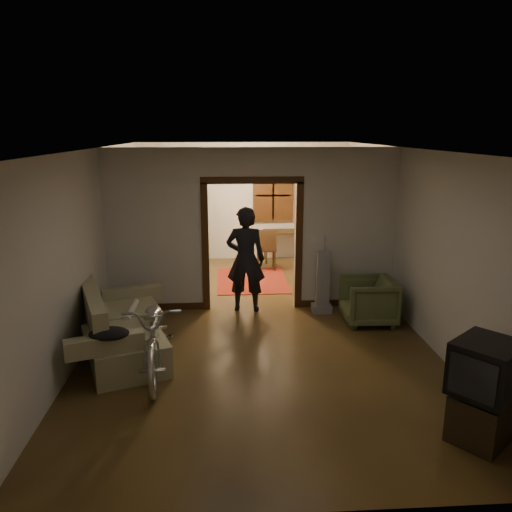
{
  "coord_description": "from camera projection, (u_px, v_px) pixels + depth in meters",
  "views": [
    {
      "loc": [
        -0.47,
        -7.69,
        3.07
      ],
      "look_at": [
        0.0,
        -0.3,
        1.2
      ],
      "focal_mm": 35.0,
      "sensor_mm": 36.0,
      "label": 1
    }
  ],
  "objects": [
    {
      "name": "wall_left",
      "position": [
        94.0,
        241.0,
        7.72
      ],
      "size": [
        0.02,
        8.5,
        2.8
      ],
      "primitive_type": "cube",
      "color": "beige",
      "rests_on": "floor"
    },
    {
      "name": "wall_right",
      "position": [
        409.0,
        237.0,
        8.03
      ],
      "size": [
        0.02,
        8.5,
        2.8
      ],
      "primitive_type": "cube",
      "color": "beige",
      "rests_on": "floor"
    },
    {
      "name": "vacuum",
      "position": [
        322.0,
        282.0,
        8.55
      ],
      "size": [
        0.39,
        0.35,
        1.08
      ],
      "primitive_type": "cube",
      "rotation": [
        0.0,
        0.0,
        0.29
      ],
      "color": "gray",
      "rests_on": "floor"
    },
    {
      "name": "tv_stand",
      "position": [
        480.0,
        418.0,
        5.03
      ],
      "size": [
        0.74,
        0.73,
        0.5
      ],
      "primitive_type": "cube",
      "rotation": [
        0.0,
        0.0,
        0.69
      ],
      "color": "black",
      "rests_on": "floor"
    },
    {
      "name": "desk",
      "position": [
        284.0,
        246.0,
        11.97
      ],
      "size": [
        1.07,
        0.72,
        0.73
      ],
      "primitive_type": "cube",
      "rotation": [
        0.0,
        0.0,
        -0.19
      ],
      "color": "black",
      "rests_on": "floor"
    },
    {
      "name": "chandelier",
      "position": [
        247.0,
        167.0,
        10.06
      ],
      "size": [
        0.24,
        0.24,
        0.24
      ],
      "primitive_type": "sphere",
      "color": "#FFE0A5",
      "rests_on": "ceiling"
    },
    {
      "name": "globe",
      "position": [
        183.0,
        181.0,
        11.45
      ],
      "size": [
        0.26,
        0.26,
        0.26
      ],
      "primitive_type": "sphere",
      "color": "#1E5972",
      "rests_on": "locker"
    },
    {
      "name": "oriental_rug",
      "position": [
        252.0,
        280.0,
        10.48
      ],
      "size": [
        1.45,
        1.9,
        0.01
      ],
      "primitive_type": "cube",
      "rotation": [
        0.0,
        0.0,
        0.01
      ],
      "color": "maroon",
      "rests_on": "floor"
    },
    {
      "name": "bicycle",
      "position": [
        155.0,
        334.0,
        6.42
      ],
      "size": [
        0.87,
        2.04,
        1.04
      ],
      "primitive_type": "imported",
      "rotation": [
        0.0,
        0.0,
        0.09
      ],
      "color": "silver",
      "rests_on": "floor"
    },
    {
      "name": "sofa",
      "position": [
        121.0,
        321.0,
        6.97
      ],
      "size": [
        1.6,
        2.28,
        0.96
      ],
      "primitive_type": "cube",
      "rotation": [
        0.0,
        0.0,
        0.35
      ],
      "color": "olive",
      "rests_on": "floor"
    },
    {
      "name": "rolled_paper",
      "position": [
        132.0,
        310.0,
        7.25
      ],
      "size": [
        0.09,
        0.75,
        0.09
      ],
      "primitive_type": "cylinder",
      "rotation": [
        1.57,
        0.0,
        0.0
      ],
      "color": "beige",
      "rests_on": "sofa"
    },
    {
      "name": "crt_tv",
      "position": [
        487.0,
        368.0,
        4.9
      ],
      "size": [
        0.84,
        0.83,
        0.54
      ],
      "primitive_type": "cube",
      "rotation": [
        0.0,
        0.0,
        0.69
      ],
      "color": "black",
      "rests_on": "tv_stand"
    },
    {
      "name": "floor",
      "position": [
        255.0,
        322.0,
        8.22
      ],
      "size": [
        5.0,
        8.5,
        0.01
      ],
      "primitive_type": "cube",
      "color": "#392812",
      "rests_on": "ground"
    },
    {
      "name": "person",
      "position": [
        246.0,
        259.0,
        8.56
      ],
      "size": [
        0.72,
        0.52,
        1.83
      ],
      "primitive_type": "imported",
      "rotation": [
        0.0,
        0.0,
        3.02
      ],
      "color": "black",
      "rests_on": "floor"
    },
    {
      "name": "locker",
      "position": [
        184.0,
        224.0,
        11.7
      ],
      "size": [
        1.03,
        0.71,
        1.89
      ],
      "primitive_type": "cube",
      "rotation": [
        0.0,
        0.0,
        0.21
      ],
      "color": "#22341F",
      "rests_on": "floor"
    },
    {
      "name": "jacket",
      "position": [
        109.0,
        334.0,
        6.04
      ],
      "size": [
        0.49,
        0.36,
        0.14
      ],
      "primitive_type": "ellipsoid",
      "color": "black",
      "rests_on": "sofa"
    },
    {
      "name": "ceiling",
      "position": [
        255.0,
        149.0,
        7.53
      ],
      "size": [
        5.0,
        8.5,
        0.01
      ],
      "primitive_type": "cube",
      "color": "white",
      "rests_on": "floor"
    },
    {
      "name": "wall_back",
      "position": [
        244.0,
        202.0,
        11.99
      ],
      "size": [
        5.0,
        0.02,
        2.8
      ],
      "primitive_type": "cube",
      "color": "beige",
      "rests_on": "floor"
    },
    {
      "name": "partition_wall",
      "position": [
        252.0,
        230.0,
        8.6
      ],
      "size": [
        5.0,
        0.14,
        2.8
      ],
      "primitive_type": "cube",
      "color": "beige",
      "rests_on": "floor"
    },
    {
      "name": "armchair",
      "position": [
        368.0,
        301.0,
        8.12
      ],
      "size": [
        0.84,
        0.81,
        0.75
      ],
      "primitive_type": "imported",
      "rotation": [
        0.0,
        0.0,
        -1.58
      ],
      "color": "#4E5B33",
      "rests_on": "floor"
    },
    {
      "name": "desk_chair",
      "position": [
        266.0,
        249.0,
        11.23
      ],
      "size": [
        0.54,
        0.54,
        0.95
      ],
      "primitive_type": "cube",
      "rotation": [
        0.0,
        0.0,
        0.35
      ],
      "color": "black",
      "rests_on": "floor"
    },
    {
      "name": "light_switch",
      "position": [
        313.0,
        238.0,
        8.63
      ],
      "size": [
        0.08,
        0.01,
        0.12
      ],
      "primitive_type": "cube",
      "color": "silver",
      "rests_on": "partition_wall"
    },
    {
      "name": "door_casing",
      "position": [
        252.0,
        247.0,
        8.68
      ],
      "size": [
        1.74,
        0.2,
        2.32
      ],
      "primitive_type": "cube",
      "color": "#391F0D",
      "rests_on": "floor"
    },
    {
      "name": "far_window",
      "position": [
        273.0,
        195.0,
        11.96
      ],
      "size": [
        0.98,
        0.06,
        1.28
      ],
      "primitive_type": "cube",
      "color": "black",
      "rests_on": "wall_back"
    }
  ]
}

